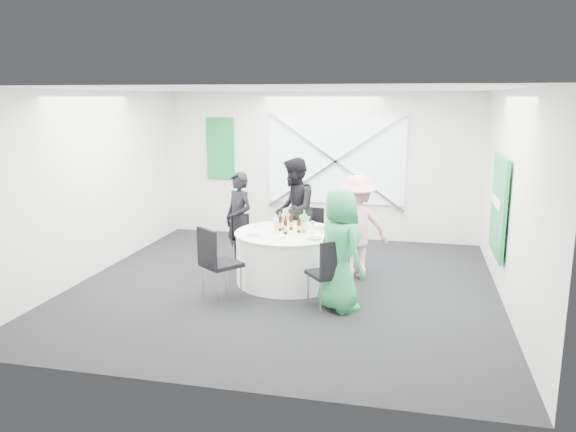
% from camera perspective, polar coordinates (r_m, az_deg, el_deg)
% --- Properties ---
extents(floor, '(6.00, 6.00, 0.00)m').
position_cam_1_polar(floor, '(8.23, -0.31, -7.11)').
color(floor, black).
rests_on(floor, ground).
extents(ceiling, '(6.00, 6.00, 0.00)m').
position_cam_1_polar(ceiling, '(7.78, -0.34, 12.77)').
color(ceiling, white).
rests_on(ceiling, wall_back).
extents(wall_back, '(6.00, 0.00, 6.00)m').
position_cam_1_polar(wall_back, '(10.80, 3.33, 5.11)').
color(wall_back, silver).
rests_on(wall_back, floor).
extents(wall_front, '(6.00, 0.00, 6.00)m').
position_cam_1_polar(wall_front, '(5.07, -8.09, -2.94)').
color(wall_front, silver).
rests_on(wall_front, floor).
extents(wall_left, '(0.00, 6.00, 6.00)m').
position_cam_1_polar(wall_left, '(9.05, -19.19, 3.11)').
color(wall_left, silver).
rests_on(wall_left, floor).
extents(wall_right, '(0.00, 6.00, 6.00)m').
position_cam_1_polar(wall_right, '(7.78, 21.74, 1.55)').
color(wall_right, silver).
rests_on(wall_right, floor).
extents(window_panel, '(2.60, 0.03, 1.60)m').
position_cam_1_polar(window_panel, '(10.70, 4.89, 5.56)').
color(window_panel, silver).
rests_on(window_panel, wall_back).
extents(window_brace_a, '(2.63, 0.05, 1.84)m').
position_cam_1_polar(window_brace_a, '(10.66, 4.86, 5.54)').
color(window_brace_a, silver).
rests_on(window_brace_a, window_panel).
extents(window_brace_b, '(2.63, 0.05, 1.84)m').
position_cam_1_polar(window_brace_b, '(10.66, 4.86, 5.54)').
color(window_brace_b, silver).
rests_on(window_brace_b, window_panel).
extents(green_banner, '(0.55, 0.04, 1.20)m').
position_cam_1_polar(green_banner, '(11.22, -6.89, 6.85)').
color(green_banner, '#146635').
rests_on(green_banner, wall_back).
extents(green_sign, '(0.05, 1.20, 1.40)m').
position_cam_1_polar(green_sign, '(8.39, 20.63, 0.96)').
color(green_sign, '#198941').
rests_on(green_sign, wall_right).
extents(banquet_table, '(1.56, 1.56, 0.76)m').
position_cam_1_polar(banquet_table, '(8.30, -0.00, -4.18)').
color(banquet_table, white).
rests_on(banquet_table, floor).
extents(chair_back, '(0.46, 0.47, 0.91)m').
position_cam_1_polar(chair_back, '(9.24, 2.28, -1.54)').
color(chair_back, black).
rests_on(chair_back, floor).
extents(chair_back_left, '(0.53, 0.52, 0.82)m').
position_cam_1_polar(chair_back_left, '(9.11, -4.51, -2.11)').
color(chair_back_left, black).
rests_on(chair_back_left, floor).
extents(chair_back_right, '(0.57, 0.57, 0.89)m').
position_cam_1_polar(chair_back_right, '(8.82, 6.22, -2.33)').
color(chair_back_right, black).
rests_on(chair_back_right, floor).
extents(chair_front_right, '(0.60, 0.60, 0.94)m').
position_cam_1_polar(chair_front_right, '(7.21, 4.25, -5.36)').
color(chair_front_right, black).
rests_on(chair_front_right, floor).
extents(chair_front_left, '(0.64, 0.65, 1.01)m').
position_cam_1_polar(chair_front_left, '(7.55, -7.39, -4.25)').
color(chair_front_left, black).
rests_on(chair_front_left, floor).
extents(person_man_back_left, '(0.67, 0.61, 1.53)m').
position_cam_1_polar(person_man_back_left, '(9.05, -5.01, -0.35)').
color(person_man_back_left, black).
rests_on(person_man_back_left, floor).
extents(person_man_back, '(0.57, 0.90, 1.73)m').
position_cam_1_polar(person_man_back, '(9.23, 0.62, 0.58)').
color(person_man_back, black).
rests_on(person_man_back, floor).
extents(person_woman_pink, '(1.12, 0.82, 1.57)m').
position_cam_1_polar(person_woman_pink, '(8.42, 6.95, -1.18)').
color(person_woman_pink, pink).
rests_on(person_woman_pink, floor).
extents(person_woman_green, '(0.90, 0.90, 1.58)m').
position_cam_1_polar(person_woman_green, '(7.18, 5.28, -3.43)').
color(person_woman_green, '#2A9A55').
rests_on(person_woman_green, floor).
extents(plate_back, '(0.27, 0.27, 0.01)m').
position_cam_1_polar(plate_back, '(8.74, 1.00, -0.73)').
color(plate_back, white).
rests_on(plate_back, banquet_table).
extents(plate_back_left, '(0.29, 0.29, 0.01)m').
position_cam_1_polar(plate_back_left, '(8.59, -2.71, -0.98)').
color(plate_back_left, white).
rests_on(plate_back_left, banquet_table).
extents(plate_back_right, '(0.27, 0.27, 0.04)m').
position_cam_1_polar(plate_back_right, '(8.38, 3.21, -1.26)').
color(plate_back_right, white).
rests_on(plate_back_right, banquet_table).
extents(plate_front_right, '(0.29, 0.29, 0.04)m').
position_cam_1_polar(plate_front_right, '(7.74, 2.74, -2.36)').
color(plate_front_right, white).
rests_on(plate_front_right, banquet_table).
extents(plate_front_left, '(0.26, 0.26, 0.01)m').
position_cam_1_polar(plate_front_left, '(7.97, -3.41, -2.01)').
color(plate_front_left, white).
rests_on(plate_front_left, banquet_table).
extents(napkin, '(0.19, 0.17, 0.04)m').
position_cam_1_polar(napkin, '(7.96, -3.49, -1.82)').
color(napkin, white).
rests_on(napkin, plate_front_left).
extents(beer_bottle_a, '(0.06, 0.06, 0.27)m').
position_cam_1_polar(beer_bottle_a, '(8.25, -0.81, -0.80)').
color(beer_bottle_a, '#341C09').
rests_on(beer_bottle_a, banquet_table).
extents(beer_bottle_b, '(0.06, 0.06, 0.27)m').
position_cam_1_polar(beer_bottle_b, '(8.32, 0.30, -0.71)').
color(beer_bottle_b, '#341C09').
rests_on(beer_bottle_b, banquet_table).
extents(beer_bottle_c, '(0.06, 0.06, 0.24)m').
position_cam_1_polar(beer_bottle_c, '(8.16, 1.11, -1.05)').
color(beer_bottle_c, '#341C09').
rests_on(beer_bottle_c, banquet_table).
extents(beer_bottle_d, '(0.06, 0.06, 0.27)m').
position_cam_1_polar(beer_bottle_d, '(8.05, -0.27, -1.16)').
color(beer_bottle_d, '#341C09').
rests_on(beer_bottle_d, banquet_table).
extents(green_water_bottle, '(0.08, 0.08, 0.33)m').
position_cam_1_polar(green_water_bottle, '(8.16, 1.66, -0.76)').
color(green_water_bottle, green).
rests_on(green_water_bottle, banquet_table).
extents(clear_water_bottle, '(0.08, 0.08, 0.27)m').
position_cam_1_polar(clear_water_bottle, '(8.16, -1.24, -0.96)').
color(clear_water_bottle, white).
rests_on(clear_water_bottle, banquet_table).
extents(wine_glass_a, '(0.07, 0.07, 0.17)m').
position_cam_1_polar(wine_glass_a, '(8.45, 2.08, -0.38)').
color(wine_glass_a, white).
rests_on(wine_glass_a, banquet_table).
extents(wine_glass_b, '(0.07, 0.07, 0.17)m').
position_cam_1_polar(wine_glass_b, '(8.15, 2.49, -0.85)').
color(wine_glass_b, white).
rests_on(wine_glass_b, banquet_table).
extents(wine_glass_c, '(0.07, 0.07, 0.17)m').
position_cam_1_polar(wine_glass_c, '(7.84, -0.46, -1.35)').
color(wine_glass_c, white).
rests_on(wine_glass_c, banquet_table).
extents(wine_glass_d, '(0.07, 0.07, 0.17)m').
position_cam_1_polar(wine_glass_d, '(8.54, 1.39, -0.24)').
color(wine_glass_d, white).
rests_on(wine_glass_d, banquet_table).
extents(fork_a, '(0.11, 0.13, 0.01)m').
position_cam_1_polar(fork_a, '(7.69, 1.55, -2.56)').
color(fork_a, silver).
rests_on(fork_a, banquet_table).
extents(knife_a, '(0.10, 0.13, 0.01)m').
position_cam_1_polar(knife_a, '(7.93, 3.55, -2.13)').
color(knife_a, silver).
rests_on(knife_a, banquet_table).
extents(fork_b, '(0.09, 0.13, 0.01)m').
position_cam_1_polar(fork_b, '(8.25, 4.00, -1.58)').
color(fork_b, silver).
rests_on(fork_b, banquet_table).
extents(knife_b, '(0.08, 0.14, 0.01)m').
position_cam_1_polar(knife_b, '(8.49, 3.40, -1.17)').
color(knife_b, silver).
rests_on(knife_b, banquet_table).
extents(fork_c, '(0.15, 0.03, 0.01)m').
position_cam_1_polar(fork_c, '(8.71, 1.65, -0.81)').
color(fork_c, silver).
rests_on(fork_c, banquet_table).
extents(knife_c, '(0.15, 0.03, 0.01)m').
position_cam_1_polar(knife_c, '(8.76, 0.02, -0.73)').
color(knife_c, silver).
rests_on(knife_c, banquet_table).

